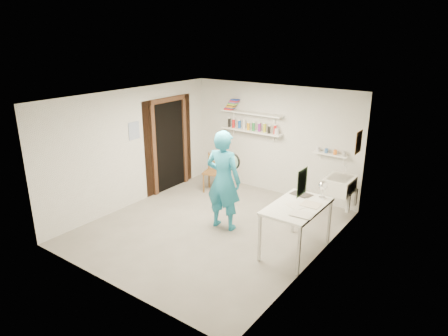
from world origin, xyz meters
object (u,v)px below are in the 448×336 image
Objects in this scene: man at (223,180)px; desk_lamp at (323,186)px; wall_clock at (232,161)px; wooden_chair at (214,172)px; belfast_sink at (339,185)px; work_table at (296,229)px.

man reaches higher than desk_lamp.
wooden_chair is (-1.25, 1.10, -0.78)m from wall_clock.
man reaches higher than wooden_chair.
belfast_sink is 2.23m from man.
work_table is 0.83m from desk_lamp.
wall_clock is 2.12× the size of desk_lamp.
desk_lamp is at bearing -171.03° from man.
wooden_chair is 3.02m from work_table.
work_table is at bearing -93.97° from belfast_sink.
belfast_sink is 3.85× the size of desk_lamp.
man reaches higher than work_table.
wall_clock reaches higher than belfast_sink.
wooden_chair reaches higher than work_table.
man reaches higher than wall_clock.
wall_clock is at bearing -57.89° from wooden_chair.
man is 5.56× the size of wall_clock.
work_table is 8.00× the size of desk_lamp.
belfast_sink is 0.33× the size of man.
man reaches higher than belfast_sink.
man is at bearing -63.64° from wooden_chair.
belfast_sink is 1.62m from work_table.
belfast_sink is 2.12m from wall_clock.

